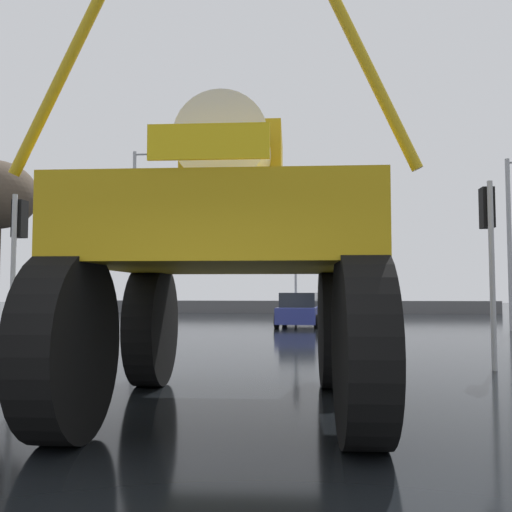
# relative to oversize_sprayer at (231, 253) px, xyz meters

# --- Properties ---
(ground_plane) EXTENTS (120.00, 120.00, 0.00)m
(ground_plane) POSITION_rel_oversize_sprayer_xyz_m (0.17, 13.61, -2.09)
(ground_plane) COLOR black
(oversize_sprayer) EXTENTS (4.30, 5.65, 4.96)m
(oversize_sprayer) POSITION_rel_oversize_sprayer_xyz_m (0.00, 0.00, 0.00)
(oversize_sprayer) COLOR black
(oversize_sprayer) RESTS_ON ground
(sedan_ahead) EXTENTS (2.14, 4.22, 1.52)m
(sedan_ahead) POSITION_rel_oversize_sprayer_xyz_m (0.56, 17.89, -1.38)
(sedan_ahead) COLOR navy
(sedan_ahead) RESTS_ON ground
(traffic_signal_near_left) EXTENTS (0.24, 0.54, 3.71)m
(traffic_signal_near_left) POSITION_rel_oversize_sprayer_xyz_m (-5.40, 4.26, 0.62)
(traffic_signal_near_left) COLOR #A8AAAF
(traffic_signal_near_left) RESTS_ON ground
(traffic_signal_near_right) EXTENTS (0.24, 0.54, 3.81)m
(traffic_signal_near_right) POSITION_rel_oversize_sprayer_xyz_m (4.70, 4.26, 0.69)
(traffic_signal_near_right) COLOR #A8AAAF
(traffic_signal_near_right) RESTS_ON ground
(traffic_signal_far_left) EXTENTS (0.24, 0.55, 3.46)m
(traffic_signal_far_left) POSITION_rel_oversize_sprayer_xyz_m (3.70, 19.48, 0.43)
(traffic_signal_far_left) COLOR #A8AAAF
(traffic_signal_far_left) RESTS_ON ground
(traffic_signal_far_right) EXTENTS (0.24, 0.55, 3.77)m
(traffic_signal_far_right) POSITION_rel_oversize_sprayer_xyz_m (0.36, 19.48, 0.66)
(traffic_signal_far_right) COLOR #A8AAAF
(traffic_signal_far_right) RESTS_ON ground
(streetlight_far_left) EXTENTS (1.92, 0.24, 8.80)m
(streetlight_far_left) POSITION_rel_oversize_sprayer_xyz_m (-7.80, 20.17, 2.76)
(streetlight_far_left) COLOR #A8AAAF
(streetlight_far_left) RESTS_ON ground
(roadside_barrier) EXTENTS (28.78, 0.24, 0.90)m
(roadside_barrier) POSITION_rel_oversize_sprayer_xyz_m (0.17, 33.67, -1.64)
(roadside_barrier) COLOR #59595B
(roadside_barrier) RESTS_ON ground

